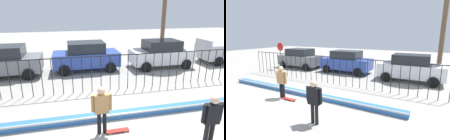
# 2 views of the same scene
# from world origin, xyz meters

# --- Properties ---
(ground_plane) EXTENTS (60.00, 60.00, 0.00)m
(ground_plane) POSITION_xyz_m (0.00, 0.00, 0.00)
(ground_plane) COLOR #9E9991
(bowl_coping_ledge) EXTENTS (11.00, 0.40, 0.27)m
(bowl_coping_ledge) POSITION_xyz_m (0.00, 0.58, 0.12)
(bowl_coping_ledge) COLOR #2D6BB7
(bowl_coping_ledge) RESTS_ON ground
(perimeter_fence) EXTENTS (14.04, 0.04, 1.83)m
(perimeter_fence) POSITION_xyz_m (0.00, 3.22, 1.12)
(perimeter_fence) COLOR black
(perimeter_fence) RESTS_ON ground
(skateboarder) EXTENTS (0.68, 0.25, 1.68)m
(skateboarder) POSITION_xyz_m (-0.58, -0.25, 1.01)
(skateboarder) COLOR black
(skateboarder) RESTS_ON ground
(skateboard) EXTENTS (0.80, 0.20, 0.07)m
(skateboard) POSITION_xyz_m (-0.06, -0.32, 0.06)
(skateboard) COLOR #A51E19
(skateboard) RESTS_ON ground
(camera_operator) EXTENTS (0.67, 0.25, 1.67)m
(camera_operator) POSITION_xyz_m (2.47, -1.57, 1.00)
(camera_operator) COLOR black
(camera_operator) RESTS_ON ground
(parked_car_gray) EXTENTS (4.30, 2.12, 1.90)m
(parked_car_gray) POSITION_xyz_m (-5.32, 6.59, 0.97)
(parked_car_gray) COLOR slate
(parked_car_gray) RESTS_ON ground
(parked_car_blue) EXTENTS (4.30, 2.12, 1.90)m
(parked_car_blue) POSITION_xyz_m (-0.36, 6.86, 0.97)
(parked_car_blue) COLOR #2D479E
(parked_car_blue) RESTS_ON ground
(parked_car_white) EXTENTS (4.30, 2.12, 1.90)m
(parked_car_white) POSITION_xyz_m (4.83, 6.46, 0.97)
(parked_car_white) COLOR silver
(parked_car_white) RESTS_ON ground
(stop_sign) EXTENTS (0.76, 0.07, 2.50)m
(stop_sign) POSITION_xyz_m (-6.42, 5.13, 1.62)
(stop_sign) COLOR slate
(stop_sign) RESTS_ON ground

